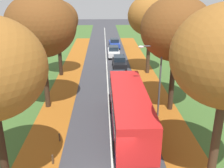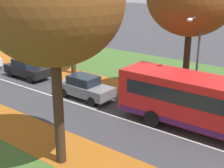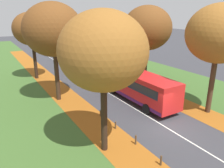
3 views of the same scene
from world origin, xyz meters
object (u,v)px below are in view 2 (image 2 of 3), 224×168
streetlamp_right (196,53)px  car_black_following (27,68)px  tree_left_near (52,2)px  bus (212,104)px  car_grey_lead (85,87)px

streetlamp_right → car_black_following: 14.40m
tree_left_near → bus: tree_left_near is taller
bus → car_black_following: bus is taller
tree_left_near → car_black_following: tree_left_near is taller
tree_left_near → bus: bearing=-31.9°
streetlamp_right → car_black_following: bearing=98.2°
car_grey_lead → tree_left_near: bearing=-145.1°
streetlamp_right → car_grey_lead: size_ratio=1.42×
car_black_following → car_grey_lead: bearing=-94.2°
streetlamp_right → car_black_following: streetlamp_right is taller
car_grey_lead → streetlamp_right: bearing=-69.7°
streetlamp_right → tree_left_near: bearing=166.3°
tree_left_near → car_grey_lead: size_ratio=2.31×
streetlamp_right → bus: (-2.26, -2.05, -2.04)m
tree_left_near → streetlamp_right: bearing=-13.7°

